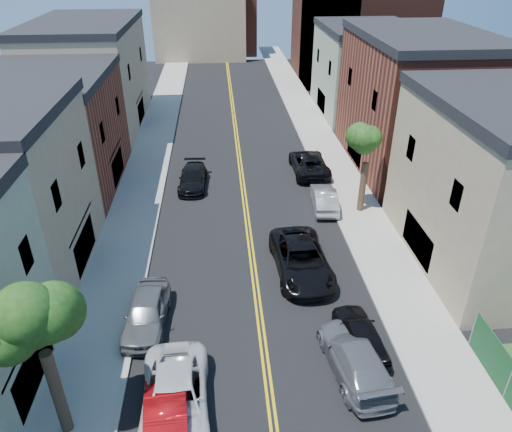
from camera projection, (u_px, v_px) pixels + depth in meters
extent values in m
cube|color=gray|center=(147.00, 161.00, 40.82)|extent=(3.20, 100.00, 0.15)
cube|color=gray|center=(329.00, 155.00, 41.92)|extent=(3.20, 100.00, 0.15)
cube|color=gray|center=(168.00, 160.00, 40.94)|extent=(0.30, 100.00, 0.15)
cube|color=gray|center=(309.00, 156.00, 41.80)|extent=(0.30, 100.00, 0.15)
cube|color=brown|center=(51.00, 136.00, 34.98)|extent=(9.00, 12.00, 8.00)
cube|color=#998466|center=(91.00, 78.00, 46.70)|extent=(9.00, 16.00, 9.50)
cube|color=#998466|center=(506.00, 189.00, 26.32)|extent=(9.00, 12.00, 9.00)
cube|color=brown|center=(414.00, 105.00, 38.17)|extent=(9.00, 14.00, 10.00)
cube|color=gray|center=(365.00, 73.00, 50.64)|extent=(9.00, 12.00, 8.50)
cube|color=#4C2319|center=(359.00, 31.00, 63.83)|extent=(16.00, 14.00, 12.00)
cube|color=#998466|center=(199.00, 18.00, 74.43)|extent=(14.00, 8.00, 12.00)
cube|color=brown|center=(225.00, 21.00, 78.66)|extent=(10.00, 8.00, 10.00)
cylinder|color=#322619|center=(57.00, 393.00, 17.33)|extent=(0.44, 0.44, 3.96)
sphere|color=#19350E|center=(29.00, 300.00, 15.17)|extent=(5.20, 5.20, 5.20)
sphere|color=#19350E|center=(34.00, 281.00, 14.35)|extent=(3.90, 3.90, 3.90)
sphere|color=#19350E|center=(22.00, 303.00, 15.85)|extent=(3.64, 3.64, 3.64)
cylinder|color=#322619|center=(363.00, 187.00, 32.37)|extent=(0.44, 0.44, 3.52)
sphere|color=#19350E|center=(369.00, 134.00, 30.50)|extent=(4.40, 4.40, 4.40)
sphere|color=#19350E|center=(379.00, 123.00, 29.81)|extent=(3.30, 3.30, 3.30)
sphere|color=#19350E|center=(360.00, 139.00, 31.07)|extent=(3.08, 3.08, 3.08)
imported|color=#AF0B10|center=(167.00, 432.00, 17.46)|extent=(2.04, 4.73, 1.51)
imported|color=silver|center=(175.00, 400.00, 18.66)|extent=(2.84, 5.83, 1.60)
imported|color=#55585C|center=(147.00, 312.00, 23.04)|extent=(2.18, 4.87, 1.63)
imported|color=black|center=(193.00, 178.00, 36.38)|extent=(2.24, 4.97, 1.41)
imported|color=slate|center=(355.00, 358.00, 20.58)|extent=(2.74, 5.53, 1.54)
imported|color=black|center=(360.00, 334.00, 21.90)|extent=(2.01, 4.34, 1.44)
imported|color=#9A9CA2|center=(324.00, 198.00, 33.44)|extent=(1.87, 4.56, 1.47)
imported|color=black|center=(309.00, 163.00, 38.61)|extent=(2.75, 5.83, 1.61)
imported|color=black|center=(301.00, 259.00, 26.76)|extent=(3.20, 6.43, 1.75)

